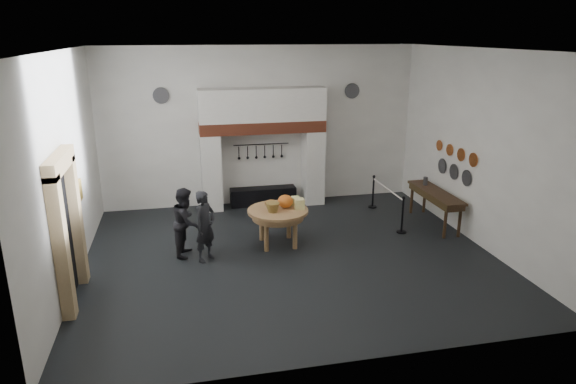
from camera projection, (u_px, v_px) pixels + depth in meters
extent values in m
cube|color=black|center=(290.00, 256.00, 11.59)|extent=(9.00, 8.00, 0.02)
cube|color=silver|center=(291.00, 49.00, 10.24)|extent=(9.00, 8.00, 0.02)
cube|color=white|center=(261.00, 127.00, 14.65)|extent=(9.00, 0.02, 4.50)
cube|color=white|center=(352.00, 225.00, 7.18)|extent=(9.00, 0.02, 4.50)
cube|color=white|center=(66.00, 170.00, 10.01)|extent=(0.02, 8.00, 4.50)
cube|color=white|center=(481.00, 149.00, 11.82)|extent=(0.02, 8.00, 4.50)
cube|color=silver|center=(211.00, 172.00, 14.37)|extent=(0.55, 0.70, 2.15)
cube|color=silver|center=(313.00, 167.00, 14.97)|extent=(0.55, 0.70, 2.15)
cube|color=#9E442B|center=(262.00, 127.00, 14.30)|extent=(3.50, 0.72, 0.32)
cube|color=silver|center=(262.00, 105.00, 14.12)|extent=(3.50, 0.70, 0.90)
cube|color=black|center=(263.00, 196.00, 14.98)|extent=(1.90, 0.45, 0.50)
cylinder|color=black|center=(261.00, 144.00, 14.72)|extent=(1.60, 0.02, 0.02)
cube|color=black|center=(64.00, 237.00, 9.38)|extent=(0.04, 1.10, 2.50)
cube|color=tan|center=(61.00, 249.00, 8.73)|extent=(0.22, 0.30, 2.60)
cube|color=tan|center=(76.00, 221.00, 10.04)|extent=(0.22, 0.30, 2.60)
cube|color=tan|center=(59.00, 162.00, 8.98)|extent=(0.22, 1.70, 0.30)
cube|color=gold|center=(80.00, 190.00, 10.96)|extent=(0.05, 0.34, 0.44)
cylinder|color=#A86F4F|center=(278.00, 211.00, 11.97)|extent=(1.59, 1.59, 0.07)
ellipsoid|color=orange|center=(285.00, 201.00, 12.05)|extent=(0.36, 0.36, 0.31)
cube|color=#DED785|center=(299.00, 204.00, 11.98)|extent=(0.22, 0.22, 0.24)
cube|color=#E2E488|center=(295.00, 201.00, 12.26)|extent=(0.18, 0.18, 0.20)
cone|color=olive|center=(273.00, 207.00, 11.76)|extent=(0.36, 0.36, 0.22)
ellipsoid|color=#A67D3B|center=(271.00, 202.00, 12.25)|extent=(0.31, 0.18, 0.13)
imported|color=black|center=(205.00, 226.00, 11.16)|extent=(0.68, 0.68, 1.59)
imported|color=black|center=(186.00, 222.00, 11.45)|extent=(0.76, 0.88, 1.56)
cube|color=#3B2B15|center=(436.00, 193.00, 13.24)|extent=(0.55, 2.20, 0.06)
cylinder|color=#545359|center=(425.00, 181.00, 13.76)|extent=(0.12, 0.12, 0.22)
cylinder|color=#C6662D|center=(473.00, 160.00, 12.09)|extent=(0.03, 0.34, 0.34)
cylinder|color=#C6662D|center=(461.00, 155.00, 12.60)|extent=(0.03, 0.32, 0.32)
cylinder|color=#C6662D|center=(450.00, 150.00, 13.11)|extent=(0.03, 0.30, 0.30)
cylinder|color=#C6662D|center=(439.00, 145.00, 13.63)|extent=(0.03, 0.28, 0.28)
cylinder|color=#4C4C51|center=(467.00, 178.00, 12.42)|extent=(0.03, 0.40, 0.40)
cylinder|color=#4C4C51|center=(454.00, 172.00, 12.98)|extent=(0.03, 0.40, 0.40)
cylinder|color=#4C4C51|center=(442.00, 166.00, 13.54)|extent=(0.03, 0.40, 0.40)
cylinder|color=#4C4C51|center=(161.00, 96.00, 13.78)|extent=(0.44, 0.03, 0.44)
cylinder|color=#4C4C51|center=(352.00, 91.00, 14.87)|extent=(0.44, 0.03, 0.44)
cylinder|color=black|center=(402.00, 216.00, 12.79)|extent=(0.05, 0.05, 0.90)
cylinder|color=black|center=(373.00, 192.00, 14.66)|extent=(0.05, 0.05, 0.90)
cylinder|color=white|center=(388.00, 189.00, 13.61)|extent=(0.04, 2.00, 0.04)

